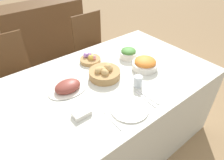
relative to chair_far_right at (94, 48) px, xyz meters
The scene contains 16 objects.
ground_plane 1.15m from the chair_far_right, 118.69° to the right, with size 12.00×12.00×0.00m, color #937551.
dining_table 1.05m from the chair_far_right, 118.69° to the right, with size 1.82×1.09×0.75m.
chair_far_right is the anchor object (origin of this frame).
chair_far_left 1.00m from the chair_far_right, behind, with size 0.42×0.42×0.91m.
sideboard 1.03m from the chair_far_right, 104.95° to the left, with size 1.22×0.44×0.89m.
bread_basket 1.05m from the chair_far_right, 118.53° to the right, with size 0.25×0.25×0.12m.
egg_basket 0.80m from the chair_far_right, 125.63° to the right, with size 0.19×0.19×0.08m.
ham_platter 1.19m from the chair_far_right, 133.30° to the right, with size 0.31×0.21×0.08m.
carrot_bowl 1.05m from the chair_far_right, 97.60° to the right, with size 0.22×0.22×0.10m.
green_salad_bowl 0.84m from the chair_far_right, 98.78° to the right, with size 0.16×0.16×0.10m.
dinner_plate 1.42m from the chair_far_right, 114.00° to the right, with size 0.26×0.26×0.01m.
fork 1.49m from the chair_far_right, 119.49° to the right, with size 0.02×0.20×0.00m.
knife 1.37m from the chair_far_right, 108.00° to the right, with size 0.02×0.20×0.00m.
spoon 1.36m from the chair_far_right, 106.78° to the right, with size 0.02×0.20×0.00m.
drinking_cup 1.23m from the chair_far_right, 107.25° to the right, with size 0.06×0.06×0.09m.
butter_dish 1.44m from the chair_far_right, 126.99° to the right, with size 0.11×0.07×0.03m.
Camera 1 is at (-0.76, -1.04, 1.72)m, focal length 32.00 mm.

